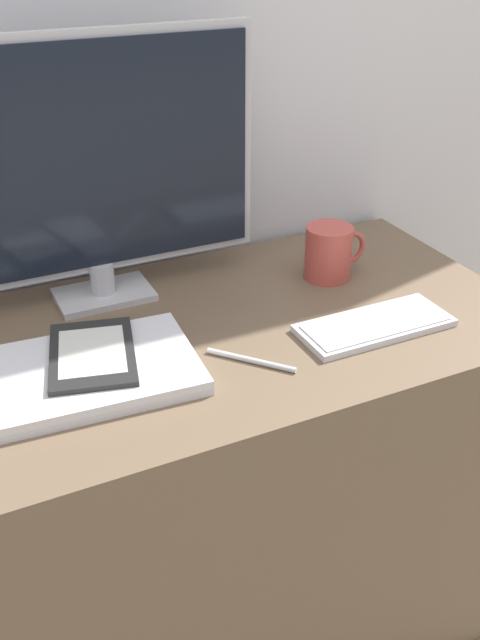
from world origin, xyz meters
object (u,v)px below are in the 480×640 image
(laptop, at_px, (89,372))
(monitor, at_px, (90,168))
(keyboard, at_px, (375,325))
(ereader, at_px, (92,354))
(coffee_mug, at_px, (329,252))
(pen, at_px, (251,360))

(laptop, bearing_deg, monitor, 69.28)
(keyboard, height_order, ereader, ereader)
(laptop, distance_m, coffee_mug, 0.53)
(keyboard, height_order, coffee_mug, coffee_mug)
(pen, bearing_deg, laptop, 164.94)
(laptop, relative_size, ereader, 1.57)
(laptop, xyz_separation_m, ereader, (0.01, 0.02, 0.02))
(coffee_mug, bearing_deg, ereader, -166.30)
(coffee_mug, distance_m, pen, 0.34)
(monitor, relative_size, pen, 5.05)
(monitor, xyz_separation_m, coffee_mug, (0.41, -0.11, -0.19))
(laptop, bearing_deg, keyboard, -7.38)
(keyboard, distance_m, ereader, 0.47)
(coffee_mug, bearing_deg, pen, -142.31)
(pen, bearing_deg, monitor, 115.21)
(keyboard, bearing_deg, pen, -179.21)
(laptop, relative_size, coffee_mug, 2.65)
(coffee_mug, bearing_deg, laptop, -164.39)
(keyboard, bearing_deg, coffee_mug, 80.81)
(monitor, height_order, keyboard, monitor)
(laptop, bearing_deg, ereader, 58.60)
(monitor, bearing_deg, ereader, -109.62)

